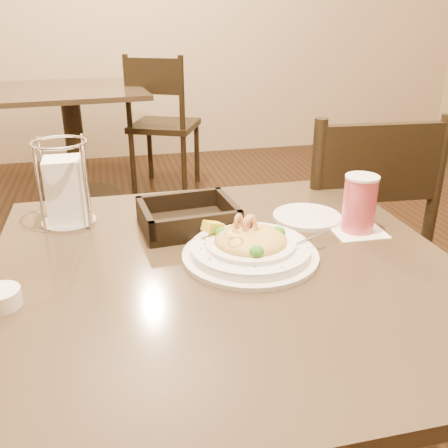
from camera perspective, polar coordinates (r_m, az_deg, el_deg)
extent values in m
cylinder|color=black|center=(1.19, 0.24, -20.67)|extent=(0.12, 0.12, 0.68)
cube|color=#483928|center=(0.97, 0.27, -5.59)|extent=(0.90, 0.90, 0.03)
cylinder|color=black|center=(3.53, -15.97, 3.00)|extent=(0.52, 0.52, 0.03)
cylinder|color=black|center=(3.43, -16.62, 8.54)|extent=(0.12, 0.12, 0.68)
cube|color=#483928|center=(3.36, -17.33, 14.36)|extent=(0.98, 0.98, 0.03)
cube|color=black|center=(1.73, 13.55, -2.71)|extent=(0.45, 0.45, 0.04)
cylinder|color=black|center=(2.05, 15.77, -6.02)|extent=(0.04, 0.04, 0.43)
cylinder|color=black|center=(1.94, 5.95, -7.05)|extent=(0.04, 0.04, 0.43)
cylinder|color=black|center=(1.78, 20.46, -11.54)|extent=(0.04, 0.04, 0.43)
cylinder|color=black|center=(1.65, 9.15, -13.28)|extent=(0.04, 0.04, 0.43)
cylinder|color=black|center=(1.57, 22.92, 3.20)|extent=(0.04, 0.04, 0.46)
cylinder|color=black|center=(1.42, 10.39, 2.64)|extent=(0.04, 0.04, 0.46)
cube|color=black|center=(1.46, 17.44, 6.64)|extent=(0.36, 0.06, 0.22)
cube|color=black|center=(3.52, -6.82, 11.10)|extent=(0.55, 0.55, 0.04)
cylinder|color=black|center=(3.70, -3.13, 8.08)|extent=(0.04, 0.04, 0.43)
cylinder|color=black|center=(3.80, -8.47, 8.27)|extent=(0.04, 0.04, 0.43)
cylinder|color=black|center=(3.36, -4.58, 6.46)|extent=(0.04, 0.04, 0.43)
cylinder|color=black|center=(3.47, -10.36, 6.70)|extent=(0.04, 0.04, 0.43)
cylinder|color=black|center=(3.26, -4.86, 14.65)|extent=(0.04, 0.04, 0.46)
cylinder|color=black|center=(3.37, -10.97, 14.62)|extent=(0.04, 0.04, 0.46)
cube|color=black|center=(3.30, -8.07, 16.37)|extent=(0.34, 0.17, 0.22)
cylinder|color=white|center=(1.00, 3.01, -3.58)|extent=(0.27, 0.27, 0.01)
cylinder|color=white|center=(0.99, 3.02, -2.88)|extent=(0.24, 0.24, 0.02)
cylinder|color=white|center=(0.99, 3.04, -2.22)|extent=(0.18, 0.18, 0.01)
ellipsoid|color=gold|center=(0.98, 3.04, -1.95)|extent=(0.14, 0.14, 0.05)
cube|color=yellow|center=(1.01, -1.28, -0.34)|extent=(0.05, 0.04, 0.03)
cube|color=silver|center=(1.01, 9.42, -1.79)|extent=(0.10, 0.04, 0.01)
cube|color=silver|center=(0.99, 6.48, -1.94)|extent=(0.03, 0.02, 0.00)
torus|color=gold|center=(0.99, 1.77, -0.15)|extent=(0.04, 0.04, 0.02)
torus|color=gold|center=(0.98, 4.14, -1.21)|extent=(0.05, 0.05, 0.02)
torus|color=gold|center=(0.98, 3.09, -0.50)|extent=(0.03, 0.03, 0.01)
torus|color=gold|center=(0.96, 0.92, -1.34)|extent=(0.04, 0.04, 0.02)
torus|color=gold|center=(1.00, 3.37, -0.47)|extent=(0.05, 0.05, 0.01)
torus|color=gold|center=(0.98, 2.28, -1.36)|extent=(0.04, 0.04, 0.01)
torus|color=gold|center=(0.93, 1.33, -1.68)|extent=(0.04, 0.03, 0.02)
torus|color=gold|center=(0.98, 1.22, -0.99)|extent=(0.05, 0.05, 0.02)
torus|color=gold|center=(0.98, 3.16, -0.74)|extent=(0.05, 0.05, 0.02)
torus|color=gold|center=(0.99, 3.03, -0.51)|extent=(0.04, 0.04, 0.01)
torus|color=gold|center=(0.98, 3.11, -1.49)|extent=(0.04, 0.04, 0.01)
torus|color=gold|center=(0.96, 4.71, -1.66)|extent=(0.05, 0.05, 0.01)
torus|color=gold|center=(0.98, 1.80, -0.69)|extent=(0.03, 0.03, 0.01)
torus|color=gold|center=(0.98, 5.49, -1.61)|extent=(0.04, 0.04, 0.02)
torus|color=gold|center=(0.98, 2.30, -1.23)|extent=(0.04, 0.04, 0.02)
torus|color=gold|center=(0.95, 3.32, -1.72)|extent=(0.03, 0.03, 0.02)
torus|color=gold|center=(0.98, 1.82, -1.53)|extent=(0.04, 0.03, 0.02)
torus|color=gold|center=(0.96, 5.35, -1.97)|extent=(0.04, 0.04, 0.02)
torus|color=gold|center=(0.98, 3.11, -1.25)|extent=(0.04, 0.03, 0.03)
torus|color=tan|center=(0.99, 2.84, 0.28)|extent=(0.04, 0.03, 0.04)
torus|color=tan|center=(0.98, 3.01, 0.00)|extent=(0.04, 0.03, 0.03)
torus|color=tan|center=(0.98, 1.70, 0.21)|extent=(0.03, 0.03, 0.03)
torus|color=tan|center=(0.97, 2.98, -0.17)|extent=(0.04, 0.03, 0.04)
ellipsoid|color=#236216|center=(1.01, 6.18, -0.94)|extent=(0.03, 0.03, 0.02)
ellipsoid|color=#236216|center=(1.00, -0.27, -0.98)|extent=(0.03, 0.03, 0.02)
ellipsoid|color=#236216|center=(0.93, 3.72, -3.14)|extent=(0.03, 0.03, 0.02)
cube|color=#266619|center=(0.97, -2.62, -2.76)|extent=(0.00, 0.00, 0.00)
cube|color=#266619|center=(0.91, 6.91, -5.05)|extent=(0.00, 0.00, 0.00)
cube|color=#266619|center=(0.91, 6.54, -4.89)|extent=(0.00, 0.00, 0.00)
cube|color=#266619|center=(1.03, 7.92, -1.45)|extent=(0.00, 0.00, 0.00)
cube|color=#266619|center=(0.93, -1.60, -4.05)|extent=(0.00, 0.00, 0.00)
cube|color=#266619|center=(0.98, 8.43, -2.74)|extent=(0.00, 0.00, 0.00)
cube|color=#266619|center=(0.99, 9.63, -2.68)|extent=(0.00, 0.00, 0.00)
cube|color=#266619|center=(1.08, 3.69, -0.05)|extent=(0.00, 0.00, 0.00)
cube|color=#266619|center=(0.91, 3.60, -4.88)|extent=(0.00, 0.00, 0.00)
cube|color=#266619|center=(0.99, -2.24, -2.26)|extent=(0.00, 0.00, 0.00)
cube|color=#266619|center=(1.07, 5.13, -0.24)|extent=(0.00, 0.00, 0.00)
cube|color=#266619|center=(0.94, -1.66, -3.88)|extent=(0.00, 0.00, 0.00)
cube|color=white|center=(1.16, 14.90, -0.67)|extent=(0.12, 0.12, 0.00)
cylinder|color=#D0495A|center=(1.13, 15.22, 2.23)|extent=(0.07, 0.07, 0.12)
cylinder|color=white|center=(1.11, 15.55, 5.18)|extent=(0.07, 0.07, 0.01)
cube|color=black|center=(1.13, -4.12, -0.01)|extent=(0.22, 0.19, 0.02)
cube|color=black|center=(1.15, 0.50, 1.91)|extent=(0.03, 0.17, 0.04)
cube|color=black|center=(1.11, -8.99, 0.72)|extent=(0.03, 0.17, 0.04)
cube|color=black|center=(1.19, -5.10, 2.66)|extent=(0.21, 0.03, 0.04)
cube|color=black|center=(1.05, -3.09, -0.18)|extent=(0.21, 0.03, 0.04)
cylinder|color=silver|center=(1.21, -17.27, 0.25)|extent=(0.12, 0.12, 0.01)
torus|color=silver|center=(1.15, -18.38, 8.84)|extent=(0.12, 0.12, 0.01)
cube|color=white|center=(1.18, -17.71, 3.69)|extent=(0.10, 0.10, 0.15)
cylinder|color=silver|center=(1.14, -20.35, 3.62)|extent=(0.01, 0.01, 0.19)
cylinder|color=silver|center=(1.13, -15.56, 4.09)|extent=(0.01, 0.01, 0.19)
cylinder|color=silver|center=(1.23, -19.92, 5.09)|extent=(0.01, 0.01, 0.19)
cylinder|color=silver|center=(1.22, -15.47, 5.53)|extent=(0.01, 0.01, 0.19)
cylinder|color=white|center=(1.19, 9.44, 0.81)|extent=(0.18, 0.18, 0.01)
cylinder|color=white|center=(0.92, -24.24, -7.73)|extent=(0.09, 0.09, 0.03)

